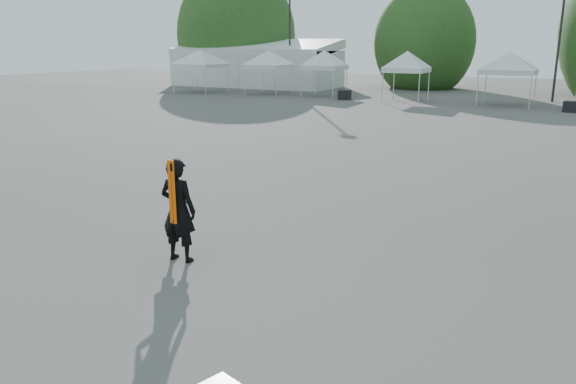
% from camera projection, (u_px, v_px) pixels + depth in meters
% --- Properties ---
extents(ground, '(120.00, 120.00, 0.00)m').
position_uv_depth(ground, '(296.00, 231.00, 11.72)').
color(ground, '#474442').
rests_on(ground, ground).
extents(marquee, '(15.00, 6.25, 4.23)m').
position_uv_depth(marquee, '(256.00, 64.00, 51.07)').
color(marquee, silver).
rests_on(marquee, ground).
extents(light_pole_west, '(0.60, 0.25, 10.30)m').
position_uv_depth(light_pole_west, '(290.00, 20.00, 47.44)').
color(light_pole_west, black).
rests_on(light_pole_west, ground).
extents(light_pole_east, '(0.60, 0.25, 9.80)m').
position_uv_depth(light_pole_east, '(562.00, 16.00, 36.30)').
color(light_pole_east, black).
rests_on(light_pole_east, ground).
extents(tree_far_w, '(4.80, 4.80, 7.30)m').
position_uv_depth(tree_far_w, '(236.00, 36.00, 54.79)').
color(tree_far_w, '#382314').
rests_on(tree_far_w, ground).
extents(tree_mid_w, '(4.16, 4.16, 6.33)m').
position_uv_depth(tree_mid_w, '(424.00, 42.00, 48.52)').
color(tree_mid_w, '#382314').
rests_on(tree_mid_w, ground).
extents(tent_a, '(4.70, 4.70, 3.88)m').
position_uv_depth(tent_a, '(200.00, 53.00, 44.54)').
color(tent_a, silver).
rests_on(tent_a, ground).
extents(tent_b, '(4.18, 4.18, 3.88)m').
position_uv_depth(tent_b, '(269.00, 54.00, 43.00)').
color(tent_b, silver).
rests_on(tent_b, ground).
extents(tent_c, '(3.91, 3.91, 3.88)m').
position_uv_depth(tent_c, '(324.00, 54.00, 41.32)').
color(tent_c, silver).
rests_on(tent_c, ground).
extents(tent_d, '(3.77, 3.77, 3.88)m').
position_uv_depth(tent_d, '(407.00, 55.00, 37.37)').
color(tent_d, silver).
rests_on(tent_d, ground).
extents(tent_e, '(4.60, 4.60, 3.88)m').
position_uv_depth(tent_e, '(510.00, 56.00, 34.80)').
color(tent_e, silver).
rests_on(tent_e, ground).
extents(man, '(0.71, 0.49, 1.88)m').
position_uv_depth(man, '(178.00, 210.00, 9.90)').
color(man, black).
rests_on(man, ground).
extents(crate_west, '(0.97, 0.82, 0.66)m').
position_uv_depth(crate_west, '(345.00, 95.00, 39.08)').
color(crate_west, black).
rests_on(crate_west, ground).
extents(crate_mid, '(0.87, 0.72, 0.62)m').
position_uv_depth(crate_mid, '(571.00, 107.00, 31.94)').
color(crate_mid, black).
rests_on(crate_mid, ground).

